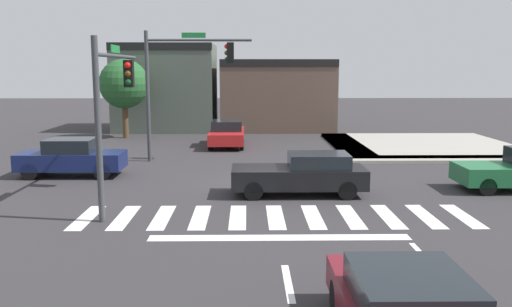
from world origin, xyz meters
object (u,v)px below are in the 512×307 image
(traffic_signal_southwest, at_px, (114,92))
(roadside_tree, at_px, (124,84))
(car_black, at_px, (303,174))
(car_red, at_px, (227,134))
(car_navy, at_px, (71,158))
(traffic_signal_northwest, at_px, (184,72))

(traffic_signal_southwest, distance_m, roadside_tree, 17.29)
(car_black, distance_m, car_red, 12.29)
(car_navy, distance_m, car_red, 10.40)
(car_black, xyz_separation_m, car_navy, (-9.06, 3.41, 0.04))
(car_black, xyz_separation_m, car_red, (-3.06, 11.91, -0.02))
(car_black, relative_size, car_navy, 1.10)
(traffic_signal_northwest, relative_size, car_navy, 1.45)
(traffic_signal_northwest, height_order, traffic_signal_southwest, traffic_signal_northwest)
(car_navy, bearing_deg, roadside_tree, 92.43)
(car_black, bearing_deg, traffic_signal_northwest, -55.17)
(traffic_signal_northwest, bearing_deg, traffic_signal_southwest, -98.44)
(car_navy, height_order, roadside_tree, roadside_tree)
(car_black, bearing_deg, car_red, -75.57)
(car_black, height_order, roadside_tree, roadside_tree)
(traffic_signal_southwest, relative_size, car_red, 1.18)
(car_navy, height_order, car_red, car_navy)
(traffic_signal_northwest, height_order, roadside_tree, traffic_signal_northwest)
(car_red, xyz_separation_m, roadside_tree, (-6.52, 3.75, 2.66))
(traffic_signal_southwest, relative_size, car_black, 1.16)
(car_navy, relative_size, car_red, 0.93)
(traffic_signal_northwest, xyz_separation_m, car_red, (1.79, 4.92, -3.47))
(traffic_signal_northwest, bearing_deg, car_red, 69.97)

